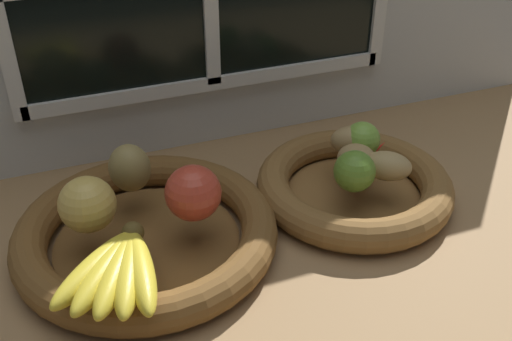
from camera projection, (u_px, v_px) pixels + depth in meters
ground_plane at (272, 236)px, 89.89cm from camera, size 140.00×90.00×3.00cm
fruit_bowl_left at (147, 233)px, 84.41cm from camera, size 37.24×37.24×5.10cm
fruit_bowl_right at (354, 186)px, 94.38cm from camera, size 30.88×30.88×5.10cm
apple_golden_left at (87, 205)px, 79.05cm from camera, size 7.68×7.68×7.68cm
apple_red_right at (193, 193)px, 81.15cm from camera, size 7.82×7.82×7.82cm
pear_brown at (130, 168)px, 86.94cm from camera, size 8.50×8.57×7.33cm
banana_bunch_front at (118, 270)px, 71.55cm from camera, size 13.99×16.82×3.32cm
potato_large at (357, 159)px, 91.69cm from camera, size 7.74×7.94×4.46cm
potato_back at (354, 141)px, 95.78cm from camera, size 9.02×7.69×5.04cm
potato_small at (387, 166)px, 90.07cm from camera, size 8.74×8.18×4.46cm
lime_near at (355, 171)px, 87.22cm from camera, size 6.20×6.20×6.20cm
lime_far at (362, 140)px, 95.47cm from camera, size 5.79×5.79×5.79cm
chili_pepper at (365, 160)px, 93.62cm from camera, size 13.08×9.52×2.26cm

